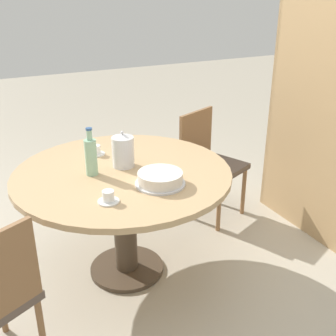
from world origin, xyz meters
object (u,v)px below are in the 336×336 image
(bookshelf, at_px, (323,107))
(water_bottle, at_px, (91,156))
(cake_main, at_px, (160,179))
(coffee_pot, at_px, (123,151))
(chair_b, at_px, (209,161))
(cup_a, at_px, (108,198))
(cup_b, at_px, (96,151))

(bookshelf, relative_size, water_bottle, 6.77)
(cake_main, bearing_deg, bookshelf, 98.25)
(coffee_pot, height_order, cake_main, coffee_pot)
(bookshelf, bearing_deg, water_bottle, 86.57)
(chair_b, relative_size, cake_main, 3.00)
(coffee_pot, bearing_deg, cup_a, -30.60)
(bookshelf, bearing_deg, cake_main, 98.25)
(chair_b, bearing_deg, cake_main, -159.87)
(bookshelf, distance_m, coffee_pot, 1.52)
(water_bottle, bearing_deg, cup_a, -4.37)
(cup_a, xyz_separation_m, cup_b, (-0.68, 0.15, 0.00))
(cake_main, bearing_deg, water_bottle, -135.38)
(chair_b, relative_size, water_bottle, 2.96)
(water_bottle, height_order, cup_a, water_bottle)
(water_bottle, height_order, cup_b, water_bottle)
(bookshelf, xyz_separation_m, cake_main, (0.21, -1.42, -0.19))
(coffee_pot, xyz_separation_m, cup_b, (-0.26, -0.10, -0.08))
(cup_b, bearing_deg, cup_a, -12.34)
(cup_a, bearing_deg, chair_b, 125.24)
(chair_b, distance_m, water_bottle, 1.22)
(cup_a, bearing_deg, cup_b, 167.66)
(cake_main, xyz_separation_m, cup_b, (-0.61, -0.19, -0.01))
(chair_b, bearing_deg, cup_a, -167.28)
(bookshelf, xyz_separation_m, cup_b, (-0.40, -1.61, -0.20))
(water_bottle, bearing_deg, cake_main, 44.62)
(chair_b, height_order, cake_main, chair_b)
(water_bottle, distance_m, cake_main, 0.44)
(bookshelf, height_order, cup_b, bookshelf)
(cup_a, bearing_deg, bookshelf, 98.90)
(bookshelf, distance_m, water_bottle, 1.73)
(chair_b, distance_m, coffee_pot, 1.02)
(bookshelf, height_order, cake_main, bookshelf)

